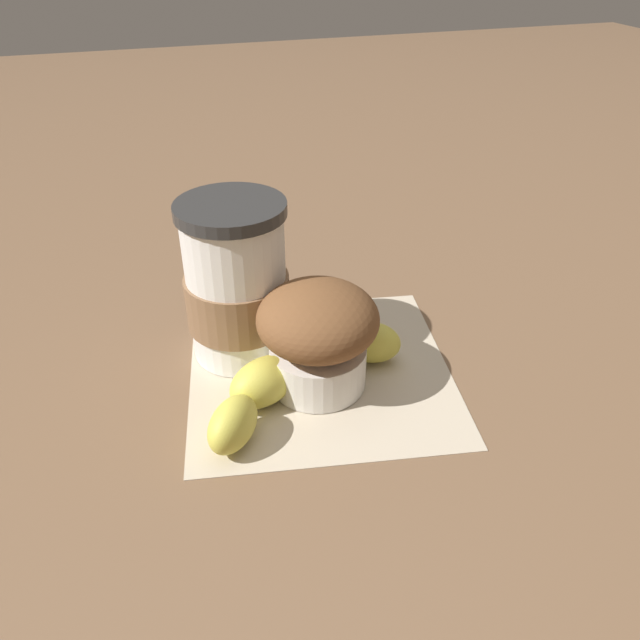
{
  "coord_description": "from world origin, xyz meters",
  "views": [
    {
      "loc": [
        -0.12,
        -0.39,
        0.33
      ],
      "look_at": [
        0.0,
        0.0,
        0.05
      ],
      "focal_mm": 35.0,
      "sensor_mm": 36.0,
      "label": 1
    }
  ],
  "objects": [
    {
      "name": "ground_plane",
      "position": [
        0.0,
        0.0,
        0.0
      ],
      "size": [
        3.0,
        3.0,
        0.0
      ],
      "primitive_type": "plane",
      "color": "brown"
    },
    {
      "name": "paper_napkin",
      "position": [
        0.0,
        0.0,
        0.0
      ],
      "size": [
        0.25,
        0.25,
        0.0
      ],
      "primitive_type": "cube",
      "rotation": [
        0.0,
        0.0,
        -0.17
      ],
      "color": "beige",
      "rests_on": "ground_plane"
    },
    {
      "name": "coffee_cup",
      "position": [
        -0.06,
        0.05,
        0.07
      ],
      "size": [
        0.09,
        0.09,
        0.14
      ],
      "color": "white",
      "rests_on": "paper_napkin"
    },
    {
      "name": "muffin",
      "position": [
        -0.01,
        -0.02,
        0.05
      ],
      "size": [
        0.1,
        0.1,
        0.09
      ],
      "color": "white",
      "rests_on": "paper_napkin"
    },
    {
      "name": "banana",
      "position": [
        -0.03,
        -0.02,
        0.02
      ],
      "size": [
        0.19,
        0.12,
        0.04
      ],
      "color": "#D6CC4C",
      "rests_on": "paper_napkin"
    }
  ]
}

